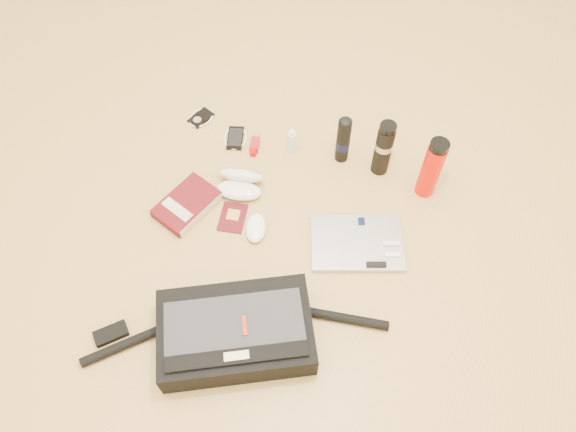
# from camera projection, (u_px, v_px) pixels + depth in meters

# --- Properties ---
(ground) EXTENTS (4.00, 4.00, 0.00)m
(ground) POSITION_uv_depth(u_px,v_px,m) (270.00, 252.00, 1.83)
(ground) COLOR tan
(ground) RESTS_ON ground
(messenger_bag) EXTENTS (0.85, 0.43, 0.13)m
(messenger_bag) POSITION_uv_depth(u_px,v_px,m) (235.00, 332.00, 1.62)
(messenger_bag) COLOR black
(messenger_bag) RESTS_ON ground
(laptop) EXTENTS (0.34, 0.28, 0.03)m
(laptop) POSITION_uv_depth(u_px,v_px,m) (358.00, 243.00, 1.84)
(laptop) COLOR #A5A5A7
(laptop) RESTS_ON ground
(book) EXTENTS (0.21, 0.25, 0.04)m
(book) POSITION_uv_depth(u_px,v_px,m) (187.00, 205.00, 1.91)
(book) COLOR #4D0B11
(book) RESTS_ON ground
(passport) EXTENTS (0.10, 0.13, 0.01)m
(passport) POSITION_uv_depth(u_px,v_px,m) (233.00, 217.00, 1.90)
(passport) COLOR #470B12
(passport) RESTS_ON ground
(mouse) EXTENTS (0.09, 0.13, 0.04)m
(mouse) POSITION_uv_depth(u_px,v_px,m) (256.00, 228.00, 1.86)
(mouse) COLOR white
(mouse) RESTS_ON ground
(sunglasses_case) EXTENTS (0.17, 0.15, 0.09)m
(sunglasses_case) POSITION_uv_depth(u_px,v_px,m) (240.00, 183.00, 1.94)
(sunglasses_case) COLOR white
(sunglasses_case) RESTS_ON ground
(ipod) EXTENTS (0.11, 0.11, 0.01)m
(ipod) POSITION_uv_depth(u_px,v_px,m) (201.00, 118.00, 2.13)
(ipod) COLOR black
(ipod) RESTS_ON ground
(phone) EXTENTS (0.10, 0.12, 0.01)m
(phone) POSITION_uv_depth(u_px,v_px,m) (235.00, 138.00, 2.08)
(phone) COLOR black
(phone) RESTS_ON ground
(inhaler) EXTENTS (0.04, 0.10, 0.03)m
(inhaler) POSITION_uv_depth(u_px,v_px,m) (255.00, 144.00, 2.05)
(inhaler) COLOR #A01318
(inhaler) RESTS_ON ground
(spray_bottle) EXTENTS (0.03, 0.03, 0.11)m
(spray_bottle) POSITION_uv_depth(u_px,v_px,m) (292.00, 141.00, 2.02)
(spray_bottle) COLOR #AFD7F0
(spray_bottle) RESTS_ON ground
(aerosol_can) EXTENTS (0.05, 0.05, 0.21)m
(aerosol_can) POSITION_uv_depth(u_px,v_px,m) (343.00, 140.00, 1.95)
(aerosol_can) COLOR black
(aerosol_can) RESTS_ON ground
(thermos_black) EXTENTS (0.08, 0.08, 0.23)m
(thermos_black) POSITION_uv_depth(u_px,v_px,m) (383.00, 148.00, 1.91)
(thermos_black) COLOR black
(thermos_black) RESTS_ON ground
(thermos_red) EXTENTS (0.08, 0.08, 0.25)m
(thermos_red) POSITION_uv_depth(u_px,v_px,m) (431.00, 168.00, 1.85)
(thermos_red) COLOR red
(thermos_red) RESTS_ON ground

